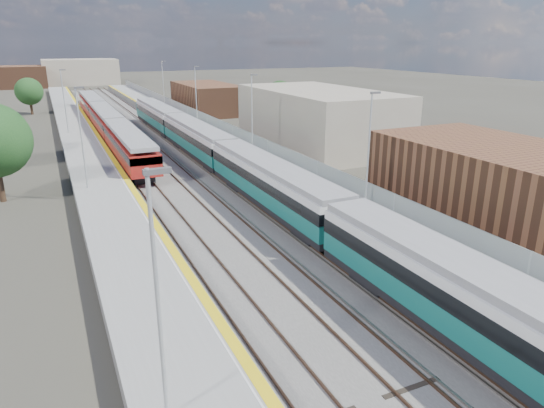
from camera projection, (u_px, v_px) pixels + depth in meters
ground at (171, 149)px, 54.74m from camera, size 320.00×320.00×0.00m
ballast_bed at (147, 147)px, 55.99m from camera, size 10.50×155.00×0.06m
tracks at (149, 143)px, 57.65m from camera, size 8.96×160.00×0.17m
platform_right at (209, 137)px, 58.81m from camera, size 4.70×155.00×8.52m
platform_left at (84, 147)px, 53.13m from camera, size 4.30×155.00×8.52m
buildings at (11, 46)px, 120.50m from camera, size 72.00×185.50×40.00m
green_train at (228, 157)px, 41.95m from camera, size 2.66×74.09×2.92m
red_train at (106, 120)px, 62.18m from camera, size 2.64×53.71×3.34m
tree_c at (29, 91)px, 80.11m from camera, size 4.44×4.44×6.02m
tree_d at (280, 95)px, 75.02m from camera, size 4.38×4.38×5.93m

